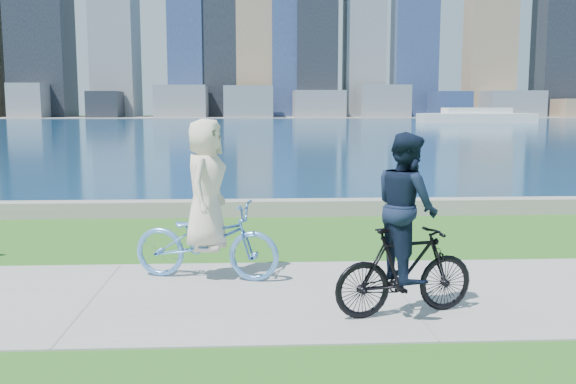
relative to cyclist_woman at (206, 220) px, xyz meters
name	(u,v)px	position (x,y,z in m)	size (l,w,h in m)	color
ground	(93,299)	(-1.40, -0.88, -0.86)	(320.00, 320.00, 0.00)	#225716
concrete_path	(93,299)	(-1.40, -0.88, -0.85)	(80.00, 3.50, 0.02)	gray
seawall	(161,209)	(-1.40, 5.32, -0.69)	(90.00, 0.50, 0.35)	gray
bay_water	(237,125)	(-1.40, 71.12, -0.86)	(320.00, 131.00, 0.01)	#0C2D50
far_shore	(244,117)	(-1.40, 129.12, -0.80)	(320.00, 30.00, 0.12)	gray
city_skyline	(227,6)	(-4.67, 128.79, 22.22)	(178.12, 22.01, 76.00)	slate
ferry_far	(476,117)	(31.86, 79.96, 0.04)	(15.91, 4.55, 2.16)	silver
cyclist_woman	(206,220)	(0.00, 0.00, 0.00)	(1.22, 2.22, 2.27)	#5C98DF
cyclist_man	(406,239)	(2.44, -1.73, 0.06)	(0.90, 1.81, 2.15)	black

